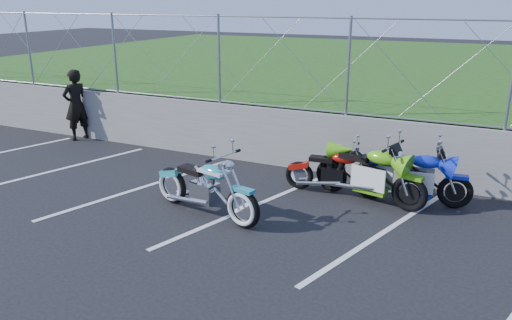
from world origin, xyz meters
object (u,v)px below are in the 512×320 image
at_px(naked_orange, 335,173).
at_px(sportbike_blue, 415,180).
at_px(person_standing, 76,105).
at_px(cruiser_turquoise, 207,190).
at_px(sportbike_green, 371,176).

distance_m(naked_orange, sportbike_blue, 1.46).
bearing_deg(person_standing, naked_orange, 100.75).
height_order(cruiser_turquoise, naked_orange, cruiser_turquoise).
bearing_deg(sportbike_blue, naked_orange, 178.55).
height_order(sportbike_green, person_standing, person_standing).
xyz_separation_m(sportbike_blue, person_standing, (-8.83, 0.75, 0.47)).
bearing_deg(person_standing, sportbike_blue, 102.77).
distance_m(cruiser_turquoise, naked_orange, 2.60).
xyz_separation_m(naked_orange, person_standing, (-7.38, 0.89, 0.52)).
bearing_deg(sportbike_green, sportbike_blue, 30.70).
xyz_separation_m(sportbike_green, sportbike_blue, (0.75, 0.24, -0.03)).
bearing_deg(cruiser_turquoise, sportbike_blue, 46.58).
relative_size(naked_orange, sportbike_green, 0.88).
bearing_deg(sportbike_green, person_standing, -174.05).
relative_size(cruiser_turquoise, naked_orange, 1.20).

